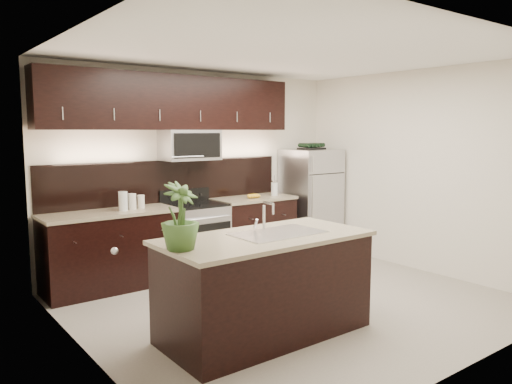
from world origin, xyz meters
The scene contains 12 objects.
ground centered at (0.00, 0.00, 0.00)m, with size 4.50×4.50×0.00m, color gray.
room_walls centered at (-0.11, -0.04, 1.70)m, with size 4.52×4.02×2.71m.
counter_run centered at (-0.46, 1.69, 0.47)m, with size 3.51×0.65×0.94m.
upper_fixtures centered at (-0.43, 1.84, 2.14)m, with size 3.49×0.40×1.66m.
island centered at (-0.79, -0.50, 0.47)m, with size 1.96×0.96×0.94m.
sink_faucet centered at (-0.64, -0.49, 0.96)m, with size 0.84×0.50×0.28m.
refrigerator centered at (1.80, 1.63, 0.80)m, with size 0.77×0.70×1.60m, color #B2B2B7.
wine_rack centered at (1.80, 1.63, 1.64)m, with size 0.40×0.24×0.10m.
plant centered at (-1.67, -0.52, 1.21)m, with size 0.31×0.31×0.55m, color #315220.
canisters centered at (-1.17, 1.66, 1.04)m, with size 0.34×0.14×0.23m.
french_press centered at (1.07, 1.64, 1.05)m, with size 0.10×0.10×0.29m.
bananas centered at (0.59, 1.61, 0.97)m, with size 0.21×0.16×0.06m, color gold.
Camera 1 is at (-3.55, -4.01, 1.89)m, focal length 35.00 mm.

